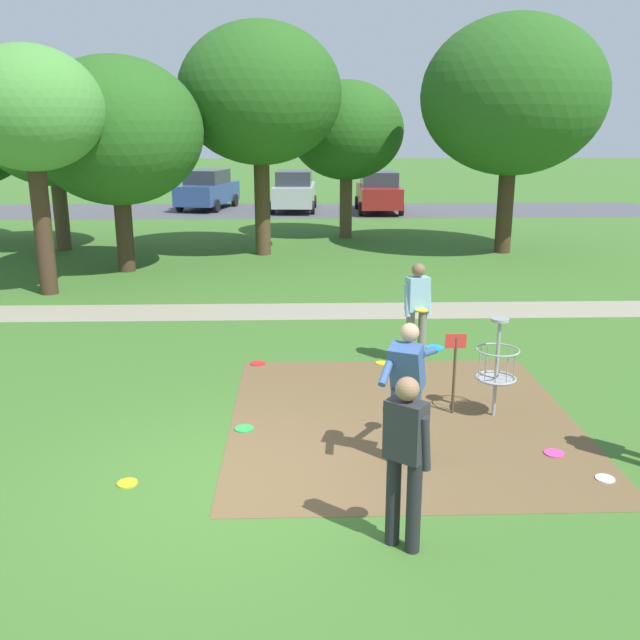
% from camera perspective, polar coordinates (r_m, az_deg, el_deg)
% --- Properties ---
extents(ground_plane, '(160.00, 160.00, 0.00)m').
position_cam_1_polar(ground_plane, '(8.02, -7.16, -13.32)').
color(ground_plane, '#3D6B28').
extents(dirt_tee_pad, '(4.64, 4.85, 0.01)m').
position_cam_1_polar(dirt_tee_pad, '(9.66, 6.73, -8.06)').
color(dirt_tee_pad, brown).
rests_on(dirt_tee_pad, ground).
extents(disc_golf_basket, '(0.98, 0.58, 1.39)m').
position_cam_1_polar(disc_golf_basket, '(9.75, 13.87, -3.46)').
color(disc_golf_basket, '#9E9EA3').
rests_on(disc_golf_basket, ground).
extents(player_foreground_watching, '(0.88, 0.88, 1.71)m').
position_cam_1_polar(player_foreground_watching, '(8.13, 7.10, -5.24)').
color(player_foreground_watching, '#384260').
rests_on(player_foreground_watching, ground).
extents(player_throwing, '(0.47, 0.45, 1.71)m').
position_cam_1_polar(player_throwing, '(6.54, 6.97, -10.76)').
color(player_throwing, '#232328').
rests_on(player_throwing, ground).
extents(player_waiting_right, '(0.50, 0.44, 1.71)m').
position_cam_1_polar(player_waiting_right, '(11.60, 7.93, 1.01)').
color(player_waiting_right, slate).
rests_on(player_waiting_right, ground).
extents(frisbee_near_basket, '(0.23, 0.23, 0.02)m').
position_cam_1_polar(frisbee_near_basket, '(8.29, -15.43, -12.70)').
color(frisbee_near_basket, gold).
rests_on(frisbee_near_basket, ground).
extents(frisbee_by_tee, '(0.21, 0.21, 0.02)m').
position_cam_1_polar(frisbee_by_tee, '(11.80, 5.05, -3.52)').
color(frisbee_by_tee, gold).
rests_on(frisbee_by_tee, ground).
extents(frisbee_mid_grass, '(0.25, 0.25, 0.02)m').
position_cam_1_polar(frisbee_mid_grass, '(11.78, -5.10, -3.55)').
color(frisbee_mid_grass, red).
rests_on(frisbee_mid_grass, ground).
extents(frisbee_far_left, '(0.21, 0.21, 0.02)m').
position_cam_1_polar(frisbee_far_left, '(8.71, 22.22, -11.89)').
color(frisbee_far_left, white).
rests_on(frisbee_far_left, ground).
extents(frisbee_far_right, '(0.24, 0.24, 0.02)m').
position_cam_1_polar(frisbee_far_right, '(9.11, 18.55, -10.26)').
color(frisbee_far_right, '#E53D99').
rests_on(frisbee_far_right, ground).
extents(frisbee_scattered_a, '(0.26, 0.26, 0.02)m').
position_cam_1_polar(frisbee_scattered_a, '(9.36, -6.20, -8.79)').
color(frisbee_scattered_a, green).
rests_on(frisbee_scattered_a, ground).
extents(tree_near_left, '(3.23, 3.23, 5.59)m').
position_cam_1_polar(tree_near_left, '(17.42, -22.55, 15.49)').
color(tree_near_left, '#422D1E').
rests_on(tree_near_left, ground).
extents(tree_near_right, '(5.48, 5.48, 7.04)m').
position_cam_1_polar(tree_near_right, '(22.55, 15.45, 17.17)').
color(tree_near_right, '#422D1E').
rests_on(tree_near_right, ground).
extents(tree_mid_left, '(4.49, 4.49, 5.62)m').
position_cam_1_polar(tree_mid_left, '(19.59, -16.23, 14.52)').
color(tree_mid_left, '#422D1E').
rests_on(tree_mid_left, ground).
extents(tree_far_left, '(4.80, 4.80, 6.79)m').
position_cam_1_polar(tree_far_left, '(21.53, -4.92, 17.84)').
color(tree_far_left, '#4C3823').
rests_on(tree_far_left, ground).
extents(tree_far_center, '(3.93, 3.93, 5.36)m').
position_cam_1_polar(tree_far_center, '(24.89, 2.18, 15.14)').
color(tree_far_center, brown).
rests_on(tree_far_center, ground).
extents(tree_far_right, '(4.41, 4.41, 5.77)m').
position_cam_1_polar(tree_far_right, '(23.76, -20.99, 14.65)').
color(tree_far_right, brown).
rests_on(tree_far_right, ground).
extents(parking_lot_strip, '(36.00, 6.00, 0.01)m').
position_cam_1_polar(parking_lot_strip, '(33.29, -3.10, 8.91)').
color(parking_lot_strip, '#4C4C51').
rests_on(parking_lot_strip, ground).
extents(parked_car_leftmost, '(2.76, 4.51, 1.84)m').
position_cam_1_polar(parked_car_leftmost, '(34.22, -9.16, 10.47)').
color(parked_car_leftmost, '#2D4784').
rests_on(parked_car_leftmost, ground).
extents(parked_car_center_left, '(2.16, 4.29, 1.84)m').
position_cam_1_polar(parked_car_center_left, '(33.06, -2.11, 10.48)').
color(parked_car_center_left, '#B2B7BC').
rests_on(parked_car_center_left, ground).
extents(parked_car_center_right, '(2.04, 4.23, 1.84)m').
position_cam_1_polar(parked_car_center_right, '(32.64, 4.80, 10.37)').
color(parked_car_center_right, maroon).
rests_on(parked_car_center_right, ground).
extents(gravel_path, '(40.00, 1.38, 0.00)m').
position_cam_1_polar(gravel_path, '(15.06, -4.59, 0.70)').
color(gravel_path, gray).
rests_on(gravel_path, ground).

